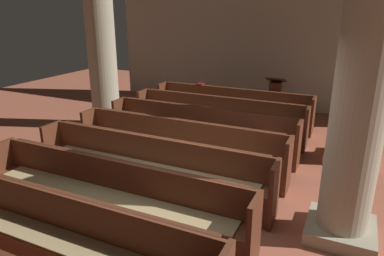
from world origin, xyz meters
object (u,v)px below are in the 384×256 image
(pew_row_5, at_px, (109,194))
(pillar_far_side, at_px, (101,43))
(pillar_aisle_side, at_px, (365,54))
(lectern, at_px, (274,101))
(pew_row_6, at_px, (53,234))
(pew_row_1, at_px, (217,116))
(pew_row_3, at_px, (178,144))
(hymn_book, at_px, (200,84))
(pillar_aisle_rear, at_px, (364,81))
(pew_row_2, at_px, (200,129))
(pew_row_0, at_px, (231,106))
(pew_row_4, at_px, (149,165))

(pew_row_5, xyz_separation_m, pillar_far_side, (-2.71, 3.41, 1.52))
(pillar_aisle_side, distance_m, lectern, 3.24)
(pew_row_6, bearing_deg, pew_row_1, 90.00)
(pew_row_6, bearing_deg, pew_row_3, 90.00)
(hymn_book, bearing_deg, pillar_aisle_rear, -47.19)
(pillar_far_side, bearing_deg, pew_row_5, -51.51)
(pew_row_1, distance_m, pew_row_2, 0.96)
(pillar_aisle_side, relative_size, hymn_book, 17.48)
(lectern, bearing_deg, hymn_book, -155.74)
(pew_row_5, height_order, pillar_aisle_side, pillar_aisle_side)
(pew_row_1, height_order, lectern, lectern)
(pew_row_3, distance_m, hymn_book, 3.24)
(pew_row_1, xyz_separation_m, pew_row_3, (0.00, -1.92, 0.00))
(pew_row_0, distance_m, lectern, 1.29)
(pew_row_4, distance_m, pillar_far_side, 3.96)
(pew_row_2, xyz_separation_m, lectern, (0.84, 2.91, -0.02))
(pew_row_5, relative_size, pillar_aisle_rear, 1.02)
(pew_row_1, height_order, pew_row_2, same)
(pew_row_3, bearing_deg, pillar_aisle_side, 32.45)
(pew_row_0, distance_m, pew_row_3, 2.88)
(pew_row_4, bearing_deg, hymn_book, 102.82)
(pew_row_1, height_order, pew_row_4, same)
(pillar_far_side, relative_size, lectern, 3.53)
(lectern, bearing_deg, pew_row_0, -130.54)
(pew_row_0, height_order, hymn_book, hymn_book)
(pew_row_4, bearing_deg, pew_row_5, -90.00)
(pew_row_3, bearing_deg, pew_row_0, 90.00)
(pew_row_6, bearing_deg, lectern, 82.90)
(pew_row_4, xyz_separation_m, pew_row_5, (0.00, -0.96, 0.00))
(pew_row_6, xyz_separation_m, pillar_aisle_rear, (2.76, 1.98, 1.52))
(pew_row_2, bearing_deg, pillar_far_side, 169.00)
(pew_row_3, bearing_deg, pew_row_5, -90.00)
(pew_row_1, relative_size, pew_row_4, 1.00)
(pillar_aisle_rear, bearing_deg, pillar_far_side, 156.43)
(pew_row_3, xyz_separation_m, pew_row_6, (0.00, -2.88, 0.00))
(pew_row_1, xyz_separation_m, pew_row_4, (0.00, -2.88, 0.00))
(pew_row_6, height_order, lectern, lectern)
(pillar_far_side, bearing_deg, lectern, 33.79)
(pew_row_0, relative_size, pillar_far_side, 1.02)
(pew_row_4, distance_m, pillar_aisle_side, 4.16)
(pew_row_0, relative_size, pew_row_4, 1.00)
(pew_row_2, bearing_deg, pillar_aisle_rear, -33.96)
(pew_row_6, xyz_separation_m, pillar_far_side, (-2.71, 4.37, 1.52))
(pew_row_2, xyz_separation_m, pillar_aisle_rear, (2.76, -1.86, 1.52))
(lectern, bearing_deg, pew_row_3, -102.27)
(pew_row_5, bearing_deg, pillar_aisle_side, 53.10)
(pew_row_0, distance_m, pillar_aisle_rear, 4.92)
(pew_row_3, distance_m, lectern, 3.96)
(lectern, bearing_deg, pew_row_2, -106.15)
(pew_row_6, height_order, pillar_aisle_side, pillar_aisle_side)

